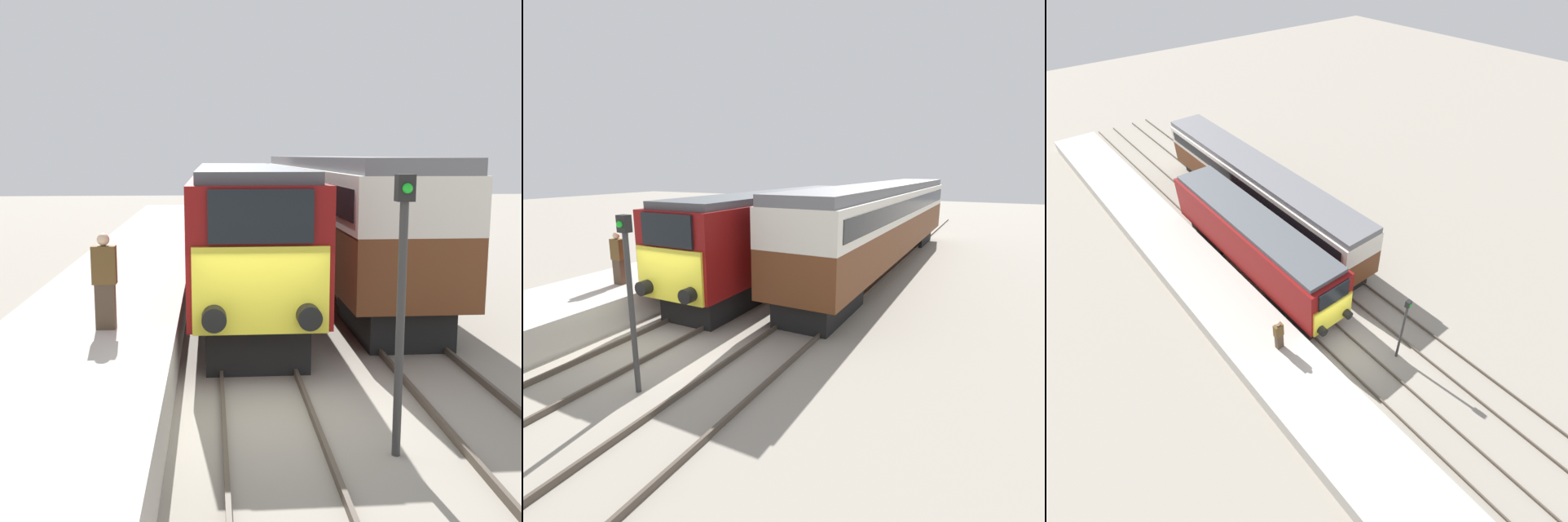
# 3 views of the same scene
# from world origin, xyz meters

# --- Properties ---
(ground_plane) EXTENTS (120.00, 120.00, 0.00)m
(ground_plane) POSITION_xyz_m (0.00, 0.00, 0.00)
(ground_plane) COLOR gray
(platform_left) EXTENTS (3.50, 50.00, 1.00)m
(platform_left) POSITION_xyz_m (-3.30, 8.00, 0.50)
(platform_left) COLOR #B7B2A8
(platform_left) RESTS_ON ground_plane
(rails_near_track) EXTENTS (1.51, 60.00, 0.14)m
(rails_near_track) POSITION_xyz_m (0.00, 5.00, 0.07)
(rails_near_track) COLOR #4C4238
(rails_near_track) RESTS_ON ground_plane
(rails_far_track) EXTENTS (1.50, 60.00, 0.14)m
(rails_far_track) POSITION_xyz_m (3.40, 5.00, 0.07)
(rails_far_track) COLOR #4C4238
(rails_far_track) RESTS_ON ground_plane
(locomotive) EXTENTS (2.70, 14.31, 3.91)m
(locomotive) POSITION_xyz_m (0.00, 8.31, 2.18)
(locomotive) COLOR black
(locomotive) RESTS_ON ground_plane
(passenger_carriage) EXTENTS (2.75, 20.24, 4.16)m
(passenger_carriage) POSITION_xyz_m (3.40, 12.77, 2.53)
(passenger_carriage) COLOR black
(passenger_carriage) RESTS_ON ground_plane
(person_on_platform) EXTENTS (0.44, 0.26, 1.80)m
(person_on_platform) POSITION_xyz_m (-2.86, 1.96, 1.90)
(person_on_platform) COLOR #473828
(person_on_platform) RESTS_ON platform_left
(signal_post) EXTENTS (0.24, 0.28, 3.96)m
(signal_post) POSITION_xyz_m (1.70, -1.57, 2.35)
(signal_post) COLOR #333333
(signal_post) RESTS_ON ground_plane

